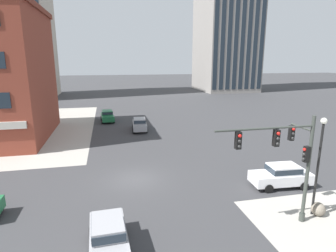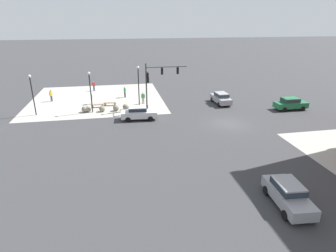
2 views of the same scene
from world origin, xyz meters
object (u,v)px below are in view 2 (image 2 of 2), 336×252
street_lamp_corner_far (32,90)px  car_main_northbound_near (288,193)px  bollard_sphere_curb_d (102,109)px  street_lamp_corner_near (139,84)px  bench_near_signal (110,103)px  pedestrian_at_curb (51,95)px  pedestrian_with_bag (125,91)px  car_main_northbound_far (139,112)px  bollard_sphere_curb_b (126,107)px  bollard_sphere_curb_f (85,109)px  car_main_southbound_far (221,98)px  street_lamp_mid_sidewalk (90,87)px  bollard_sphere_curb_e (88,109)px  traffic_signal_main (154,80)px  car_cross_eastbound (290,103)px  pedestrian_walking_east (94,85)px  bench_mid_block (97,105)px  bollard_sphere_curb_a (137,107)px  bollard_sphere_curb_c (116,108)px  pedestrian_by_lamp (91,98)px  pedestrian_near_bench (143,97)px

street_lamp_corner_far → car_main_northbound_near: bearing=132.5°
bollard_sphere_curb_d → street_lamp_corner_near: bearing=177.1°
bench_near_signal → pedestrian_at_curb: size_ratio=1.05×
pedestrian_with_bag → car_main_northbound_far: 11.06m
bollard_sphere_curb_b → car_main_northbound_far: car_main_northbound_far is taller
bollard_sphere_curb_b → pedestrian_at_curb: 12.65m
bollard_sphere_curb_f → car_main_southbound_far: size_ratio=0.18×
car_main_northbound_far → street_lamp_mid_sidewalk: bearing=-34.6°
pedestrian_at_curb → car_main_northbound_far: size_ratio=0.39×
bollard_sphere_curb_d → street_lamp_mid_sidewalk: street_lamp_mid_sidewalk is taller
bollard_sphere_curb_e → car_main_southbound_far: 19.03m
pedestrian_at_curb → traffic_signal_main: bearing=156.2°
bollard_sphere_curb_e → street_lamp_corner_near: (-6.88, 0.48, 3.31)m
pedestrian_with_bag → car_cross_eastbound: bearing=154.1°
street_lamp_corner_far → pedestrian_walking_east: bearing=-119.0°
bench_mid_block → bollard_sphere_curb_f: bearing=50.9°
car_main_northbound_far → car_main_southbound_far: 13.44m
car_main_northbound_far → pedestrian_with_bag: bearing=-83.6°
pedestrian_with_bag → street_lamp_corner_near: bearing=103.1°
traffic_signal_main → bench_mid_block: 9.05m
bollard_sphere_curb_f → pedestrian_with_bag: 8.81m
bollard_sphere_curb_e → bench_near_signal: (-2.88, -2.48, -0.08)m
bench_mid_block → pedestrian_at_curb: size_ratio=1.03×
traffic_signal_main → bench_near_signal: traffic_signal_main is taller
pedestrian_with_bag → bench_mid_block: bearing=49.3°
bollard_sphere_curb_a → bollard_sphere_curb_c: bearing=-2.0°
pedestrian_walking_east → street_lamp_corner_far: street_lamp_corner_far is taller
bollard_sphere_curb_a → pedestrian_by_lamp: bearing=-32.1°
street_lamp_corner_near → street_lamp_mid_sidewalk: (6.31, -0.22, -0.31)m
traffic_signal_main → street_lamp_corner_far: traffic_signal_main is taller
pedestrian_with_bag → car_main_northbound_near: pedestrian_with_bag is taller
bollard_sphere_curb_e → pedestrian_near_bench: (-7.71, -2.56, 0.57)m
car_main_northbound_near → pedestrian_by_lamp: bearing=-61.8°
bollard_sphere_curb_b → bollard_sphere_curb_c: (1.32, 0.27, 0.00)m
street_lamp_mid_sidewalk → bollard_sphere_curb_e: bearing=-24.8°
bollard_sphere_curb_e → street_lamp_mid_sidewalk: street_lamp_mid_sidewalk is taller
pedestrian_walking_east → bollard_sphere_curb_c: bearing=106.4°
pedestrian_at_curb → street_lamp_corner_near: 14.78m
car_main_northbound_near → car_main_southbound_far: size_ratio=1.01×
bollard_sphere_curb_a → pedestrian_by_lamp: 7.56m
car_cross_eastbound → bench_mid_block: bearing=-12.9°
bollard_sphere_curb_f → pedestrian_with_bag: pedestrian_with_bag is taller
car_main_northbound_far → car_cross_eastbound: 20.97m
bollard_sphere_curb_f → car_main_northbound_near: size_ratio=0.18×
pedestrian_near_bench → pedestrian_at_curb: pedestrian_at_curb is taller
traffic_signal_main → car_main_northbound_near: (-5.65, 23.17, -3.16)m
pedestrian_near_bench → car_main_northbound_near: 26.85m
street_lamp_corner_far → pedestrian_at_curb: bearing=-96.4°
bollard_sphere_curb_c → bench_near_signal: bearing=-73.1°
bench_mid_block → bollard_sphere_curb_a: bearing=158.1°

